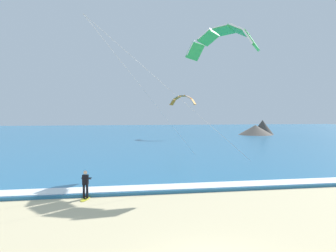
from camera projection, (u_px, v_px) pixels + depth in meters
name	position (u px, v px, depth m)	size (l,w,h in m)	color
sea	(127.00, 134.00, 78.83)	(200.00, 120.00, 0.20)	teal
surf_foam	(163.00, 187.00, 20.71)	(200.00, 1.63, 0.04)	white
surfboard	(86.00, 198.00, 18.62)	(0.75, 1.46, 0.09)	yellow
kitesurfer	(86.00, 183.00, 18.61)	(0.60, 0.60, 1.69)	black
kite_primary	(222.00, 38.00, 27.70)	(13.63, 10.51, 11.64)	green
kite_distant	(183.00, 99.00, 64.18)	(4.99, 4.83, 2.10)	orange
headland_right	(258.00, 130.00, 74.28)	(9.13, 9.76, 3.62)	#47423D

